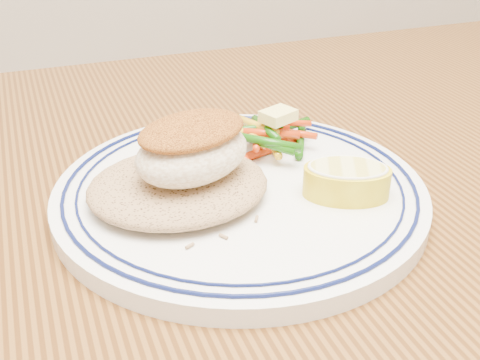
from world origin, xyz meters
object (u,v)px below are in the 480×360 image
at_px(fish_fillet, 192,147).
at_px(lemon_wedge, 347,180).
at_px(vegetable_pile, 266,135).
at_px(rice_pilaf, 178,182).
at_px(dining_table, 225,329).
at_px(plate, 240,191).

xyz_separation_m(fish_fillet, lemon_wedge, (0.11, -0.04, -0.03)).
height_order(fish_fillet, vegetable_pile, fish_fillet).
height_order(rice_pilaf, vegetable_pile, vegetable_pile).
distance_m(dining_table, rice_pilaf, 0.13).
height_order(rice_pilaf, fish_fillet, fish_fillet).
height_order(dining_table, fish_fillet, fish_fillet).
relative_size(dining_table, lemon_wedge, 18.35).
distance_m(plate, rice_pilaf, 0.05).
bearing_deg(vegetable_pile, fish_fillet, -143.85).
height_order(dining_table, plate, plate).
distance_m(fish_fillet, vegetable_pile, 0.11).
bearing_deg(rice_pilaf, vegetable_pile, 30.27).
xyz_separation_m(rice_pilaf, vegetable_pile, (0.10, 0.06, -0.00)).
bearing_deg(vegetable_pile, lemon_wedge, -76.38).
bearing_deg(plate, rice_pilaf, -179.25).
xyz_separation_m(plate, vegetable_pile, (0.05, 0.06, 0.02)).
xyz_separation_m(dining_table, rice_pilaf, (-0.02, 0.04, 0.13)).
bearing_deg(dining_table, plate, 53.84).
height_order(dining_table, rice_pilaf, rice_pilaf).
height_order(fish_fillet, lemon_wedge, fish_fillet).
height_order(plate, vegetable_pile, vegetable_pile).
height_order(rice_pilaf, lemon_wedge, same).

